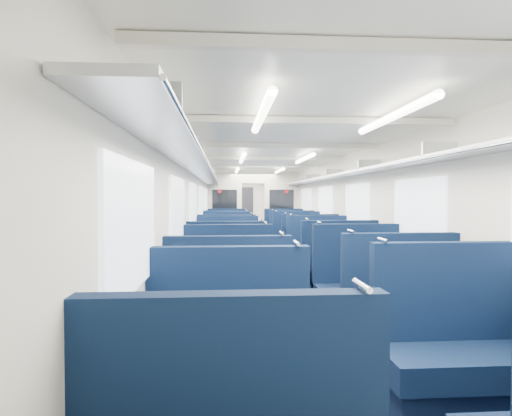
{
  "coord_description": "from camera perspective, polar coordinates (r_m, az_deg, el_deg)",
  "views": [
    {
      "loc": [
        -0.85,
        -10.02,
        1.59
      ],
      "look_at": [
        -0.02,
        1.57,
        1.28
      ],
      "focal_mm": 29.98,
      "sensor_mm": 36.0,
      "label": 1
    }
  ],
  "objects": [
    {
      "name": "dado_right",
      "position": [
        10.34,
        8.45,
        -5.35
      ],
      "size": [
        0.03,
        17.9,
        0.7
      ],
      "primitive_type": "cube",
      "color": "black",
      "rests_on": "floor"
    },
    {
      "name": "seat_13",
      "position": [
        8.79,
        7.0,
        -6.3
      ],
      "size": [
        1.14,
        0.63,
        1.27
      ],
      "color": "#0C1D3B",
      "rests_on": "floor"
    },
    {
      "name": "seat_15",
      "position": [
        10.01,
        5.62,
        -5.34
      ],
      "size": [
        1.14,
        0.63,
        1.27
      ],
      "color": "#0C1D3B",
      "rests_on": "floor"
    },
    {
      "name": "wall_left",
      "position": [
        10.04,
        -7.23,
        -0.83
      ],
      "size": [
        0.02,
        18.0,
        2.35
      ],
      "primitive_type": "cube",
      "color": "beige",
      "rests_on": "floor"
    },
    {
      "name": "seat_16",
      "position": [
        11.11,
        -3.98,
        -4.65
      ],
      "size": [
        1.14,
        0.63,
        1.27
      ],
      "color": "#0C1D3B",
      "rests_on": "floor"
    },
    {
      "name": "seat_14",
      "position": [
        9.84,
        -3.97,
        -5.45
      ],
      "size": [
        1.14,
        0.63,
        1.27
      ],
      "color": "#0C1D3B",
      "rests_on": "floor"
    },
    {
      "name": "seat_6",
      "position": [
        5.34,
        -3.85,
        -11.41
      ],
      "size": [
        1.14,
        0.63,
        1.27
      ],
      "color": "#0C1D3B",
      "rests_on": "floor"
    },
    {
      "name": "seat_12",
      "position": [
        8.62,
        -3.95,
        -6.45
      ],
      "size": [
        1.14,
        0.63,
        1.27
      ],
      "color": "#0C1D3B",
      "rests_on": "floor"
    },
    {
      "name": "ceiling_fittings",
      "position": [
        9.82,
        0.88,
        5.63
      ],
      "size": [
        2.7,
        16.06,
        0.11
      ],
      "color": "silver",
      "rests_on": "ceiling"
    },
    {
      "name": "seat_8",
      "position": [
        6.33,
        -3.89,
        -9.36
      ],
      "size": [
        1.14,
        0.63,
        1.27
      ],
      "color": "#0C1D3B",
      "rests_on": "floor"
    },
    {
      "name": "seat_10",
      "position": [
        7.66,
        -3.93,
        -7.46
      ],
      "size": [
        1.14,
        0.63,
        1.27
      ],
      "color": "#0C1D3B",
      "rests_on": "floor"
    },
    {
      "name": "wall_far",
      "position": [
        19.04,
        -1.54,
        0.3
      ],
      "size": [
        2.8,
        0.02,
        2.35
      ],
      "primitive_type": "cube",
      "color": "beige",
      "rests_on": "floor"
    },
    {
      "name": "seat_2",
      "position": [
        3.08,
        -3.65,
        -21.3
      ],
      "size": [
        1.14,
        0.63,
        1.27
      ],
      "color": "#0C1D3B",
      "rests_on": "floor"
    },
    {
      "name": "seat_19",
      "position": [
        12.16,
        3.87,
        -4.11
      ],
      "size": [
        1.14,
        0.63,
        1.27
      ],
      "color": "#0C1D3B",
      "rests_on": "floor"
    },
    {
      "name": "seat_17",
      "position": [
        11.08,
        4.66,
        -4.67
      ],
      "size": [
        1.14,
        0.63,
        1.27
      ],
      "color": "#0C1D3B",
      "rests_on": "floor"
    },
    {
      "name": "seat_7",
      "position": [
        5.59,
        13.74,
        -10.87
      ],
      "size": [
        1.14,
        0.63,
        1.27
      ],
      "color": "#0C1D3B",
      "rests_on": "floor"
    },
    {
      "name": "seat_4",
      "position": [
        4.14,
        -3.78,
        -15.27
      ],
      "size": [
        1.14,
        0.63,
        1.27
      ],
      "color": "#0C1D3B",
      "rests_on": "floor"
    },
    {
      "name": "seat_5",
      "position": [
        4.64,
        17.81,
        -13.5
      ],
      "size": [
        1.14,
        0.63,
        1.27
      ],
      "color": "#0C1D3B",
      "rests_on": "floor"
    },
    {
      "name": "seat_9",
      "position": [
        6.66,
        10.71,
        -8.84
      ],
      "size": [
        1.14,
        0.63,
        1.27
      ],
      "color": "#0C1D3B",
      "rests_on": "floor"
    },
    {
      "name": "seat_11",
      "position": [
        7.84,
        8.4,
        -7.26
      ],
      "size": [
        1.14,
        0.63,
        1.27
      ],
      "color": "#0C1D3B",
      "rests_on": "floor"
    },
    {
      "name": "luggage_rack_left",
      "position": [
        10.03,
        -6.18,
        3.73
      ],
      "size": [
        0.36,
        17.4,
        0.18
      ],
      "color": "#B2B5BA",
      "rests_on": "wall_left"
    },
    {
      "name": "windows",
      "position": [
        9.6,
        0.98,
        0.54
      ],
      "size": [
        2.78,
        15.6,
        0.75
      ],
      "color": "white",
      "rests_on": "wall_left"
    },
    {
      "name": "seat_3",
      "position": [
        3.64,
        24.92,
        -17.8
      ],
      "size": [
        1.14,
        0.63,
        1.27
      ],
      "color": "#0C1D3B",
      "rests_on": "floor"
    },
    {
      "name": "seat_18",
      "position": [
        12.23,
        -3.99,
        -4.08
      ],
      "size": [
        1.14,
        0.63,
        1.27
      ],
      "color": "#0C1D3B",
      "rests_on": "floor"
    },
    {
      "name": "end_door",
      "position": [
        18.99,
        -1.53,
        -0.23
      ],
      "size": [
        0.75,
        0.06,
        2.0
      ],
      "primitive_type": "cube",
      "color": "black",
      "rests_on": "floor"
    },
    {
      "name": "ceiling",
      "position": [
        10.08,
        0.75,
        5.87
      ],
      "size": [
        2.8,
        18.0,
        0.01
      ],
      "primitive_type": "cube",
      "color": "white",
      "rests_on": "wall_left"
    },
    {
      "name": "bulkhead",
      "position": [
        13.13,
        -0.38,
        -0.01
      ],
      "size": [
        2.8,
        0.1,
        2.35
      ],
      "color": "silver",
      "rests_on": "floor"
    },
    {
      "name": "wall_right",
      "position": [
        10.28,
        8.55,
        -0.78
      ],
      "size": [
        0.02,
        18.0,
        2.35
      ],
      "primitive_type": "cube",
      "color": "beige",
      "rests_on": "floor"
    },
    {
      "name": "floor",
      "position": [
        10.18,
        0.75,
        -7.44
      ],
      "size": [
        2.8,
        18.0,
        0.01
      ],
      "primitive_type": "cube",
      "color": "black",
      "rests_on": "ground"
    },
    {
      "name": "luggage_rack_right",
      "position": [
        10.24,
        7.55,
        3.68
      ],
      "size": [
        0.36,
        17.4,
        0.18
      ],
      "color": "#B2B5BA",
      "rests_on": "wall_right"
    },
    {
      "name": "dado_left",
      "position": [
        10.11,
        -7.13,
        -5.51
      ],
      "size": [
        0.03,
        17.9,
        0.7
      ],
      "primitive_type": "cube",
      "color": "black",
      "rests_on": "floor"
    }
  ]
}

